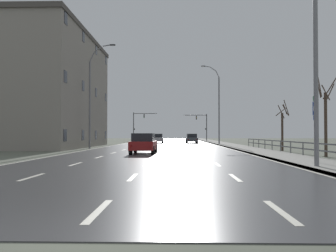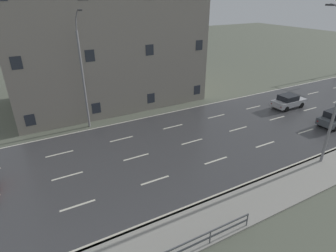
% 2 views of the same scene
% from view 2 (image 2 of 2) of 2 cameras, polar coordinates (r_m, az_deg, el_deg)
% --- Properties ---
extents(ground_plane, '(160.00, 160.00, 0.12)m').
position_cam_2_polar(ground_plane, '(29.65, 18.41, 0.43)').
color(ground_plane, '#5B6051').
extents(road_asphalt_strip, '(14.00, 120.00, 0.03)m').
position_cam_2_polar(road_asphalt_strip, '(38.85, 30.91, 4.10)').
color(road_asphalt_strip, '#3D3D3F').
rests_on(road_asphalt_strip, ground).
extents(street_lamp_left_bank, '(2.77, 0.24, 10.98)m').
position_cam_2_polar(street_lamp_left_bank, '(26.60, -17.29, 10.20)').
color(street_lamp_left_bank, slate).
rests_on(street_lamp_left_bank, ground).
extents(car_near_left, '(1.86, 4.11, 1.57)m').
position_cam_2_polar(car_near_left, '(34.70, 23.79, 4.76)').
color(car_near_left, '#B7B7BC').
rests_on(car_near_left, ground).
extents(car_mid_centre, '(1.95, 4.16, 1.57)m').
position_cam_2_polar(car_mid_centre, '(32.12, 31.61, 1.43)').
color(car_mid_centre, '#474C51').
rests_on(car_mid_centre, ground).
extents(brick_building, '(12.31, 21.46, 13.15)m').
position_cam_2_polar(brick_building, '(34.18, -13.25, 16.06)').
color(brick_building, gray).
rests_on(brick_building, ground).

